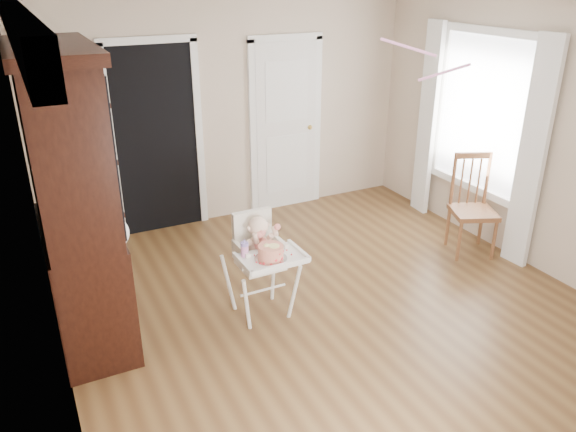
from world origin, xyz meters
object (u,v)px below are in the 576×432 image
cake (271,252)px  china_cabinet (74,203)px  sippy_cup (245,249)px  high_chair (260,254)px  dining_chair (472,208)px

cake → china_cabinet: (-1.36, 0.62, 0.45)m
sippy_cup → china_cabinet: 1.36m
high_chair → cake: 0.28m
high_chair → sippy_cup: high_chair is taller
high_chair → china_cabinet: china_cabinet is taller
high_chair → dining_chair: bearing=1.8°
high_chair → sippy_cup: (-0.18, -0.11, 0.14)m
cake → sippy_cup: (-0.17, 0.14, 0.01)m
china_cabinet → dining_chair: bearing=-3.8°
sippy_cup → cake: bearing=-39.0°
cake → dining_chair: size_ratio=0.25×
dining_chair → sippy_cup: bearing=-152.3°
cake → dining_chair: 2.55m
cake → china_cabinet: china_cabinet is taller
high_chair → sippy_cup: size_ratio=6.01×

